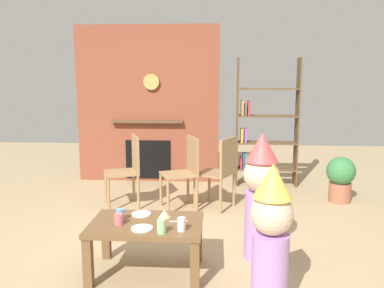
% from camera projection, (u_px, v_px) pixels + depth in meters
% --- Properties ---
extents(ground_plane, '(12.00, 12.00, 0.00)m').
position_uv_depth(ground_plane, '(174.00, 250.00, 3.76)').
color(ground_plane, tan).
extents(brick_fireplace_feature, '(2.20, 0.28, 2.40)m').
position_uv_depth(brick_fireplace_feature, '(148.00, 105.00, 6.16)').
color(brick_fireplace_feature, brown).
rests_on(brick_fireplace_feature, ground_plane).
extents(bookshelf, '(0.90, 0.28, 1.90)m').
position_uv_depth(bookshelf, '(262.00, 127.00, 5.91)').
color(bookshelf, brown).
rests_on(bookshelf, ground_plane).
extents(coffee_table, '(0.92, 0.60, 0.45)m').
position_uv_depth(coffee_table, '(146.00, 231.00, 3.27)').
color(coffee_table, brown).
rests_on(coffee_table, ground_plane).
extents(paper_cup_near_left, '(0.07, 0.07, 0.10)m').
position_uv_depth(paper_cup_near_left, '(120.00, 215.00, 3.29)').
color(paper_cup_near_left, '#669EE0').
rests_on(paper_cup_near_left, coffee_table).
extents(paper_cup_near_right, '(0.07, 0.07, 0.09)m').
position_uv_depth(paper_cup_near_right, '(119.00, 219.00, 3.19)').
color(paper_cup_near_right, '#E5666B').
rests_on(paper_cup_near_right, coffee_table).
extents(paper_cup_center, '(0.06, 0.06, 0.11)m').
position_uv_depth(paper_cup_center, '(181.00, 224.00, 3.07)').
color(paper_cup_center, silver).
rests_on(paper_cup_center, coffee_table).
extents(paper_cup_far_left, '(0.07, 0.07, 0.11)m').
position_uv_depth(paper_cup_far_left, '(161.00, 226.00, 3.02)').
color(paper_cup_far_left, '#8CD18C').
rests_on(paper_cup_far_left, coffee_table).
extents(paper_plate_front, '(0.17, 0.17, 0.01)m').
position_uv_depth(paper_plate_front, '(142.00, 228.00, 3.11)').
color(paper_plate_front, white).
rests_on(paper_plate_front, coffee_table).
extents(paper_plate_rear, '(0.17, 0.17, 0.01)m').
position_uv_depth(paper_plate_rear, '(141.00, 214.00, 3.43)').
color(paper_plate_rear, white).
rests_on(paper_plate_rear, coffee_table).
extents(birthday_cake_slice, '(0.10, 0.10, 0.07)m').
position_uv_depth(birthday_cake_slice, '(165.00, 213.00, 3.37)').
color(birthday_cake_slice, '#EAC68C').
rests_on(birthday_cake_slice, coffee_table).
extents(table_fork, '(0.15, 0.05, 0.01)m').
position_uv_depth(table_fork, '(178.00, 221.00, 3.27)').
color(table_fork, silver).
rests_on(table_fork, coffee_table).
extents(child_with_cone_hat, '(0.29, 0.29, 1.06)m').
position_uv_depth(child_with_cone_hat, '(271.00, 235.00, 2.70)').
color(child_with_cone_hat, '#B27FCC').
rests_on(child_with_cone_hat, ground_plane).
extents(child_in_pink, '(0.32, 0.32, 1.15)m').
position_uv_depth(child_in_pink, '(261.00, 193.00, 3.51)').
color(child_in_pink, '#B27FCC').
rests_on(child_in_pink, ground_plane).
extents(dining_chair_left, '(0.52, 0.52, 0.90)m').
position_uv_depth(dining_chair_left, '(128.00, 167.00, 4.98)').
color(dining_chair_left, '#9E7A51').
rests_on(dining_chair_left, ground_plane).
extents(dining_chair_middle, '(0.52, 0.52, 0.90)m').
position_uv_depth(dining_chair_middle, '(185.00, 168.00, 4.89)').
color(dining_chair_middle, '#9E7A51').
rests_on(dining_chair_middle, ground_plane).
extents(dining_chair_right, '(0.54, 0.54, 0.90)m').
position_uv_depth(dining_chair_right, '(221.00, 169.00, 4.88)').
color(dining_chair_right, '#9E7A51').
rests_on(dining_chair_right, ground_plane).
extents(potted_plant_tall, '(0.37, 0.37, 0.60)m').
position_uv_depth(potted_plant_tall, '(341.00, 177.00, 5.18)').
color(potted_plant_tall, '#9E5B42').
rests_on(potted_plant_tall, ground_plane).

